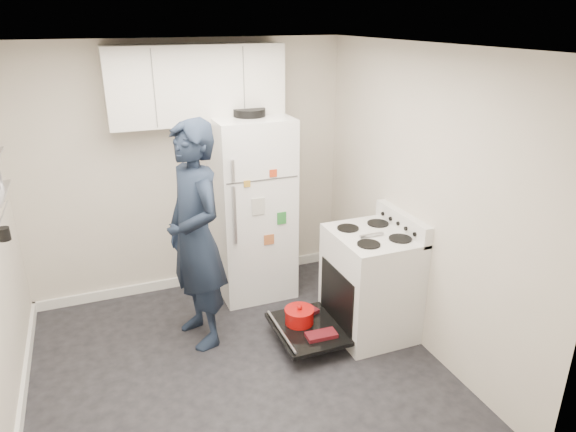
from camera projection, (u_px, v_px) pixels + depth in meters
name	position (u px, v px, depth m)	size (l,w,h in m)	color
room	(228.00, 234.00, 3.72)	(3.21, 3.21, 2.51)	black
electric_range	(369.00, 284.00, 4.54)	(0.66, 0.76, 1.10)	silver
open_oven_door	(305.00, 324.00, 4.47)	(0.55, 0.70, 0.21)	black
refrigerator	(252.00, 207.00, 5.08)	(0.72, 0.74, 1.88)	white
upper_cabinets	(196.00, 84.00, 4.65)	(1.60, 0.33, 0.70)	silver
person	(195.00, 237.00, 4.25)	(0.71, 0.47, 1.95)	#161F31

